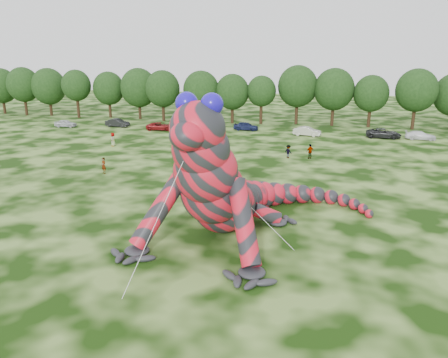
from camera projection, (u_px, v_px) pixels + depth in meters
name	position (u px, v px, depth m)	size (l,w,h in m)	color
ground	(112.00, 266.00, 26.71)	(240.00, 240.00, 0.00)	#16330A
inflatable_gecko	(230.00, 159.00, 31.32)	(17.50, 20.78, 10.39)	red
tree_0	(2.00, 91.00, 92.41)	(6.91, 6.22, 9.51)	black
tree_1	(24.00, 91.00, 89.95)	(6.74, 6.07, 9.81)	black
tree_2	(49.00, 92.00, 89.51)	(7.04, 6.34, 9.64)	black
tree_3	(77.00, 94.00, 86.41)	(5.81, 5.23, 9.44)	black
tree_4	(109.00, 95.00, 86.72)	(6.22, 5.60, 9.06)	black
tree_5	(139.00, 94.00, 84.98)	(7.16, 6.44, 9.80)	black
tree_6	(163.00, 96.00, 82.21)	(6.52, 5.86, 9.49)	black
tree_7	(201.00, 97.00, 80.74)	(6.68, 6.01, 9.48)	black
tree_8	(232.00, 99.00, 79.75)	(6.14, 5.53, 8.94)	black
tree_9	(261.00, 100.00, 79.00)	(5.27, 4.74, 8.68)	black
tree_10	(297.00, 95.00, 78.57)	(7.09, 6.38, 10.50)	black
tree_11	(334.00, 97.00, 76.92)	(7.01, 6.31, 10.07)	black
tree_12	(370.00, 101.00, 75.33)	(5.99, 5.39, 8.97)	black
tree_13	(416.00, 99.00, 73.09)	(6.83, 6.15, 10.13)	black
car_0	(66.00, 123.00, 76.56)	(1.53, 3.79, 1.29)	silver
car_1	(118.00, 123.00, 76.66)	(1.51, 4.33, 1.43)	black
car_2	(160.00, 126.00, 73.43)	(2.16, 4.69, 1.30)	maroon
car_3	(210.00, 126.00, 73.70)	(1.81, 4.45, 1.29)	#B2B7BD
car_4	(246.00, 126.00, 73.28)	(1.68, 4.18, 1.42)	#181F48
car_5	(307.00, 131.00, 68.38)	(1.49, 4.28, 1.41)	beige
car_6	(384.00, 133.00, 66.68)	(2.39, 5.18, 1.44)	#232325
car_7	(420.00, 135.00, 65.39)	(1.78, 4.37, 1.27)	white
spectator_1	(191.00, 158.00, 49.89)	(0.92, 0.71, 1.88)	gray
spectator_3	(310.00, 151.00, 53.58)	(1.06, 0.44, 1.81)	gray
spectator_4	(113.00, 139.00, 60.79)	(0.92, 0.60, 1.89)	gray
spectator_5	(229.00, 181.00, 41.15)	(1.75, 0.56, 1.88)	gray
spectator_2	(288.00, 151.00, 53.96)	(1.06, 0.61, 1.64)	gray
spectator_0	(104.00, 166.00, 46.93)	(0.65, 0.42, 1.77)	gray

